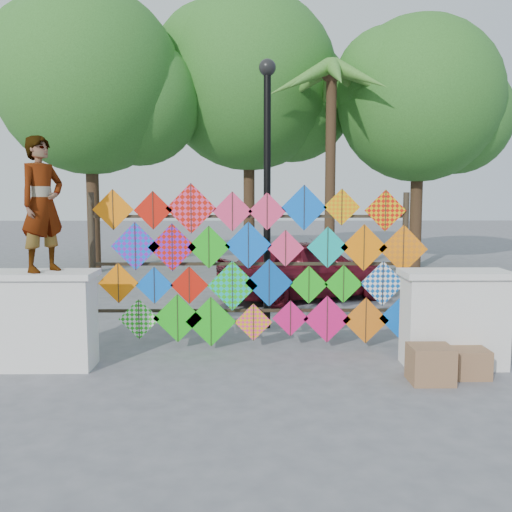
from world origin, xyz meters
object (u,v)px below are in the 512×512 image
sedan (307,269)px  lamppost (267,169)px  vendor_woman (42,204)px  kite_rack (257,267)px

sedan → lamppost: 3.45m
vendor_woman → lamppost: lamppost is taller
lamppost → sedan: bearing=70.2°
vendor_woman → lamppost: (2.95, 2.20, 0.54)m
sedan → kite_rack: bearing=142.2°
sedan → lamppost: size_ratio=0.87×
lamppost → vendor_woman: bearing=-143.2°
kite_rack → lamppost: size_ratio=1.11×
sedan → vendor_woman: bearing=119.6°
lamppost → kite_rack: bearing=-98.6°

